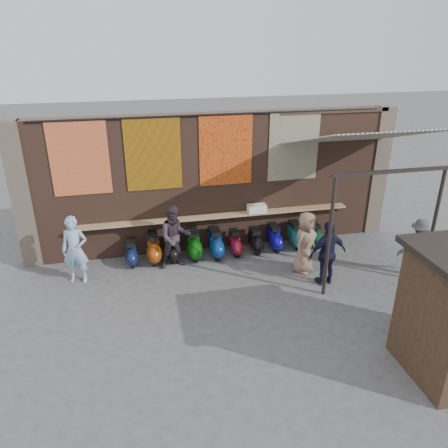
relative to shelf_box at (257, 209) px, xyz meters
name	(u,v)px	position (x,y,z in m)	size (l,w,h in m)	color
ground	(236,291)	(-1.20, -2.30, -1.24)	(70.00, 70.00, 0.00)	#474749
brick_wall	(214,183)	(-1.20, 0.40, 0.76)	(10.00, 0.40, 4.00)	brown
pier_left	(22,196)	(-6.40, 0.40, 0.76)	(0.50, 0.50, 4.00)	#4C4238
pier_right	(376,171)	(4.00, 0.40, 0.76)	(0.50, 0.50, 4.00)	#4C4238
eating_counter	(217,216)	(-1.20, 0.03, -0.14)	(8.00, 0.32, 0.05)	#9E7A51
shelf_box	(257,209)	(0.00, 0.00, 0.00)	(0.54, 0.29, 0.24)	white
tapestry_redgold	(79,158)	(-4.80, 0.18, 1.76)	(1.50, 0.02, 2.00)	maroon
tapestry_sun	(153,154)	(-2.90, 0.18, 1.76)	(1.50, 0.02, 2.00)	orange
tapestry_orange	(226,150)	(-0.90, 0.18, 1.76)	(1.50, 0.02, 2.00)	#D5581A
tapestry_multi	(294,146)	(1.10, 0.18, 1.76)	(1.50, 0.02, 2.00)	teal
hang_rail	(215,115)	(-1.20, 0.17, 2.74)	(0.06, 0.06, 9.50)	black
scooter_stool_0	(132,253)	(-3.70, -0.28, -0.90)	(0.33, 0.72, 0.69)	#121C44
scooter_stool_1	(154,248)	(-3.09, -0.25, -0.83)	(0.39, 0.86, 0.82)	#953E0D
scooter_stool_2	(173,249)	(-2.56, -0.28, -0.90)	(0.33, 0.73, 0.69)	black
scooter_stool_3	(193,244)	(-1.95, -0.28, -0.82)	(0.40, 0.89, 0.84)	#0B520C
scooter_stool_4	(216,243)	(-1.32, -0.33, -0.84)	(0.38, 0.85, 0.81)	navy
scooter_stool_5	(235,243)	(-0.72, -0.31, -0.90)	(0.33, 0.73, 0.69)	maroon
scooter_stool_6	(255,241)	(-0.11, -0.31, -0.89)	(0.33, 0.74, 0.70)	black
scooter_stool_7	(274,237)	(0.50, -0.25, -0.88)	(0.35, 0.77, 0.74)	#100D94
scooter_stool_8	(295,235)	(1.16, -0.28, -0.86)	(0.36, 0.80, 0.76)	#1B6F5B
scooter_stool_9	(314,235)	(1.77, -0.30, -0.90)	(0.33, 0.73, 0.69)	#0E4626
diner_left	(75,250)	(-5.09, -0.90, -0.34)	(0.66, 0.43, 1.81)	#8CACCC
diner_right	(175,237)	(-2.51, -0.69, -0.34)	(0.88, 0.68, 1.80)	#342832
shopper_navy	(328,253)	(1.15, -2.43, -0.38)	(1.01, 0.42, 1.73)	black
shopper_grey	(419,248)	(3.70, -2.55, -0.44)	(1.04, 0.60, 1.61)	#4E5053
shopper_tan	(305,242)	(0.85, -1.71, -0.39)	(0.84, 0.55, 1.72)	#806351
stall_shelf	(441,305)	(2.42, -5.07, -0.36)	(1.85, 0.10, 0.06)	#473321
awning_canvas	(362,137)	(2.30, -1.40, 2.31)	(3.20, 3.40, 0.03)	beige
awning_ledger	(336,111)	(2.30, 0.19, 2.71)	(3.30, 0.08, 0.12)	#33261C
awning_header	(392,171)	(2.30, -2.90, 1.84)	(3.00, 0.08, 0.08)	black
awning_post_left	(329,238)	(0.90, -2.90, 0.31)	(0.09, 0.09, 3.10)	black
awning_post_right	(433,227)	(3.70, -2.90, 0.31)	(0.09, 0.09, 3.10)	black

